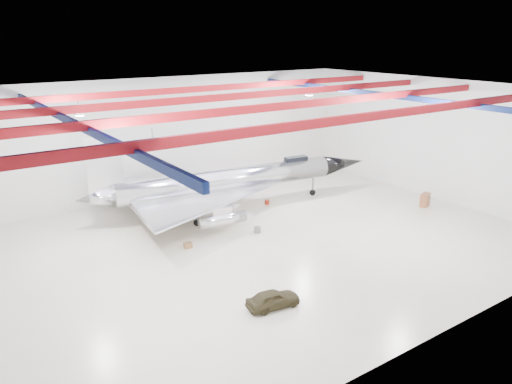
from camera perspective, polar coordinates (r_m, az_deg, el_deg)
floor at (r=36.91m, az=-0.17°, el=-5.88°), size 40.00×40.00×0.00m
wall_back at (r=47.88m, az=-10.49°, el=6.23°), size 40.00×0.00×40.00m
wall_right at (r=48.99m, az=19.56°, el=5.76°), size 0.00×30.00×30.00m
ceiling at (r=34.06m, az=-0.19°, el=11.35°), size 40.00×40.00×0.00m
ceiling_structure at (r=34.14m, az=-0.19°, el=10.22°), size 39.50×29.50×1.08m
jet_aircraft at (r=43.11m, az=-3.24°, el=1.05°), size 27.32×17.47×7.46m
jeep at (r=28.62m, az=1.96°, el=-12.11°), size 3.25×1.66×1.06m
desk at (r=47.02m, az=18.75°, el=-0.86°), size 1.39×1.05×1.14m
crate_ply at (r=36.41m, az=-7.78°, el=-6.05°), size 0.62×0.52×0.40m
engine_drum at (r=38.76m, az=0.16°, el=-4.33°), size 0.61×0.61×0.46m
parts_bin at (r=44.02m, az=-4.85°, el=-1.71°), size 0.69×0.64×0.39m
crate_small at (r=41.57m, az=-11.68°, el=-3.29°), size 0.49×0.45×0.28m
tool_chest at (r=45.12m, az=1.27°, el=-1.16°), size 0.53×0.53×0.40m
oil_barrel at (r=41.08m, az=-2.80°, el=-3.15°), size 0.55×0.48×0.33m
spares_box at (r=43.05m, az=-4.57°, el=-2.14°), size 0.46×0.46×0.41m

